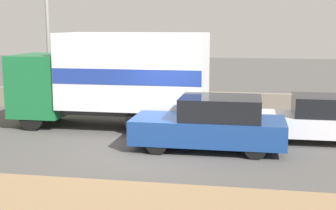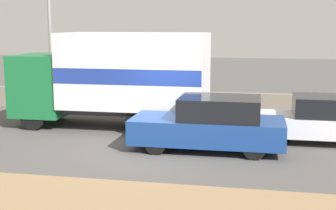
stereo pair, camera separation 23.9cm
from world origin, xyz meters
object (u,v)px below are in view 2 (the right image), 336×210
(box_truck, at_px, (117,76))
(car_sedan_second, at_px, (323,120))
(car_hatchback, at_px, (211,124))
(street_lamp, at_px, (49,16))

(box_truck, distance_m, car_sedan_second, 7.05)
(box_truck, bearing_deg, car_hatchback, 145.54)
(street_lamp, distance_m, box_truck, 4.67)
(street_lamp, distance_m, car_hatchback, 9.09)
(box_truck, bearing_deg, car_sedan_second, 172.45)
(car_hatchback, height_order, car_sedan_second, car_hatchback)
(car_sedan_second, bearing_deg, street_lamp, -16.74)
(box_truck, height_order, car_sedan_second, box_truck)
(street_lamp, bearing_deg, box_truck, -32.21)
(box_truck, height_order, car_hatchback, box_truck)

